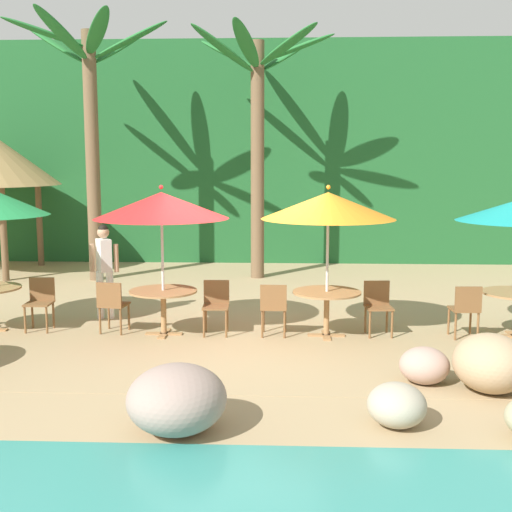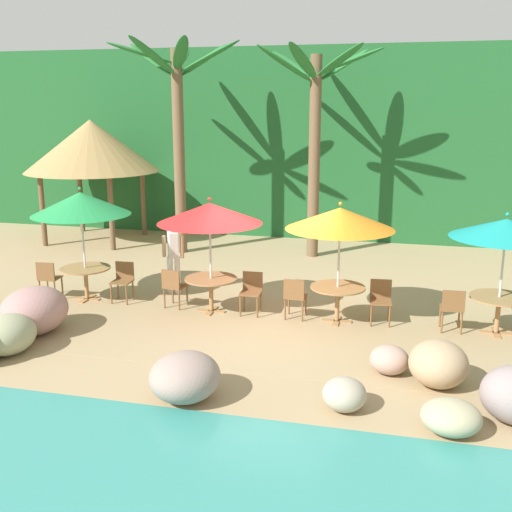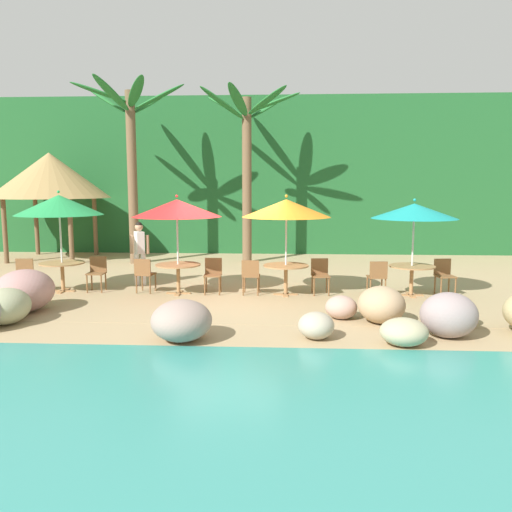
% 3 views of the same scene
% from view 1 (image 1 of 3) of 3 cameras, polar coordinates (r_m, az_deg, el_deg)
% --- Properties ---
extents(ground_plane, '(120.00, 120.00, 0.00)m').
position_cam_1_polar(ground_plane, '(10.71, -1.20, -7.08)').
color(ground_plane, tan).
extents(terrace_deck, '(18.00, 5.20, 0.01)m').
position_cam_1_polar(terrace_deck, '(10.71, -1.20, -7.06)').
color(terrace_deck, tan).
rests_on(terrace_deck, ground).
extents(foliage_backdrop, '(28.00, 2.40, 6.00)m').
position_cam_1_polar(foliage_backdrop, '(19.32, 0.53, 8.78)').
color(foliage_backdrop, '#1E5628').
rests_on(foliage_backdrop, ground).
extents(rock_seawall, '(14.20, 3.15, 0.90)m').
position_cam_1_polar(rock_seawall, '(7.98, -4.27, -9.82)').
color(rock_seawall, tan).
rests_on(rock_seawall, ground).
extents(chair_green_seaward, '(0.44, 0.44, 0.87)m').
position_cam_1_polar(chair_green_seaward, '(11.71, -17.99, -3.57)').
color(chair_green_seaward, brown).
rests_on(chair_green_seaward, ground).
extents(umbrella_red, '(2.16, 2.16, 2.44)m').
position_cam_1_polar(umbrella_red, '(10.69, -8.11, 4.31)').
color(umbrella_red, silver).
rests_on(umbrella_red, ground).
extents(dining_table_red, '(1.10, 1.10, 0.74)m').
position_cam_1_polar(dining_table_red, '(10.90, -7.95, -3.56)').
color(dining_table_red, '#A37547').
rests_on(dining_table_red, ground).
extents(chair_red_seaward, '(0.43, 0.44, 0.87)m').
position_cam_1_polar(chair_red_seaward, '(10.92, -3.44, -4.03)').
color(chair_red_seaward, brown).
rests_on(chair_red_seaward, ground).
extents(chair_red_inland, '(0.48, 0.48, 0.87)m').
position_cam_1_polar(chair_red_inland, '(11.14, -12.25, -3.96)').
color(chair_red_inland, brown).
rests_on(chair_red_inland, ground).
extents(umbrella_orange, '(2.13, 2.13, 2.44)m').
position_cam_1_polar(umbrella_orange, '(10.56, 6.21, 4.31)').
color(umbrella_orange, silver).
rests_on(umbrella_orange, ground).
extents(dining_table_orange, '(1.10, 1.10, 0.74)m').
position_cam_1_polar(dining_table_orange, '(10.77, 6.08, -3.68)').
color(dining_table_orange, '#A37547').
rests_on(dining_table_orange, ground).
extents(chair_orange_seaward, '(0.45, 0.46, 0.87)m').
position_cam_1_polar(chair_orange_seaward, '(11.03, 10.39, -4.02)').
color(chair_orange_seaward, brown).
rests_on(chair_orange_seaward, ground).
extents(chair_orange_inland, '(0.43, 0.44, 0.87)m').
position_cam_1_polar(chair_orange_inland, '(10.70, 1.53, -4.27)').
color(chair_orange_inland, brown).
rests_on(chair_orange_inland, ground).
extents(chair_teal_inland, '(0.45, 0.45, 0.87)m').
position_cam_1_polar(chair_teal_inland, '(11.08, 17.53, -4.22)').
color(chair_teal_inland, brown).
rests_on(chair_teal_inland, ground).
extents(palm_tree_nearest, '(3.58, 3.64, 6.00)m').
position_cam_1_polar(palm_tree_nearest, '(16.11, -14.08, 12.84)').
color(palm_tree_nearest, brown).
rests_on(palm_tree_nearest, ground).
extents(palm_tree_second, '(3.36, 3.59, 5.81)m').
position_cam_1_polar(palm_tree_second, '(15.93, 0.24, 12.65)').
color(palm_tree_second, brown).
rests_on(palm_tree_second, ground).
extents(waiter_in_white, '(0.52, 0.39, 1.70)m').
position_cam_1_polar(waiter_in_white, '(12.13, -12.88, -0.70)').
color(waiter_in_white, white).
rests_on(waiter_in_white, ground).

